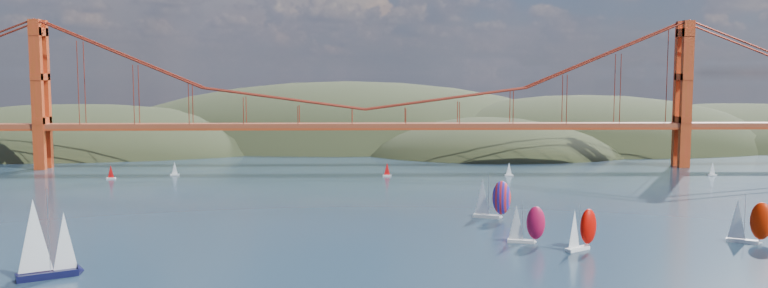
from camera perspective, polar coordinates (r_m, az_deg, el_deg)
headlands at (r=383.85m, az=5.30°, el=-1.77°), size 725.00×225.00×96.00m
bridge at (r=279.88m, az=-1.79°, el=4.75°), size 552.00×12.00×55.00m
sloop_navy at (r=143.02m, az=-24.52°, el=-6.62°), size 10.72×8.92×15.65m
racer_0 at (r=160.25m, az=10.73°, el=-5.95°), size 7.96×4.55×8.92m
racer_1 at (r=156.47m, az=14.78°, el=-6.24°), size 8.07×6.68×9.27m
racer_2 at (r=174.57m, az=26.02°, el=-5.28°), size 8.94×6.86×10.11m
racer_rwb at (r=185.76m, az=8.19°, el=-4.09°), size 9.49×6.47×10.62m
distant_boat_2 at (r=267.86m, az=-20.09°, el=-2.01°), size 3.00×2.00×4.70m
distant_boat_3 at (r=270.55m, az=-15.67°, el=-1.81°), size 3.00×2.00×4.70m
distant_boat_4 at (r=283.71m, az=23.75°, el=-1.74°), size 3.00×2.00×4.70m
distant_boat_8 at (r=262.46m, az=9.50°, el=-1.90°), size 3.00×2.00×4.70m
distant_boat_9 at (r=258.41m, az=0.24°, el=-1.94°), size 3.00×2.00×4.70m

